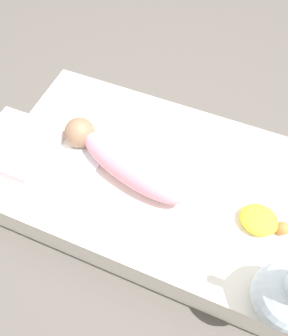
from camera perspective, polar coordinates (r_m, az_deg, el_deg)
ground_plane at (r=1.59m, az=1.68°, el=-5.06°), size 12.00×12.00×0.00m
bed_mattress at (r=1.49m, az=1.79°, el=-3.08°), size 1.35×0.81×0.23m
burp_cloth at (r=1.46m, az=-9.54°, el=3.31°), size 0.16×0.20×0.02m
swaddled_baby at (r=1.34m, az=-3.71°, el=1.32°), size 0.61×0.28×0.15m
pillow at (r=1.51m, az=-21.12°, el=3.50°), size 0.29×0.29×0.09m
bunny_plush at (r=1.17m, az=23.85°, el=-19.57°), size 0.22×0.22×0.40m
turtle_plush at (r=1.34m, az=19.79°, el=-8.62°), size 0.19×0.13×0.06m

